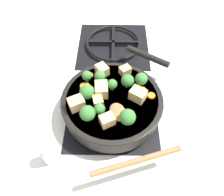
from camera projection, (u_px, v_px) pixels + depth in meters
ground_plane at (112, 113)px, 0.76m from camera, size 2.40×2.40×0.00m
front_burner_grate at (112, 111)px, 0.75m from camera, size 0.31×0.31×0.03m
rear_burner_grate at (113, 44)px, 0.97m from camera, size 0.31×0.31×0.03m
skillet_pan at (112, 103)px, 0.72m from camera, size 0.38×0.43×0.06m
wooden_spoon at (128, 139)px, 0.60m from camera, size 0.24×0.24×0.02m
tofu_cube_center_large at (98, 101)px, 0.67m from camera, size 0.04×0.04×0.03m
tofu_cube_near_handle at (76, 103)px, 0.66m from camera, size 0.06×0.05×0.04m
tofu_cube_east_chunk at (102, 70)px, 0.75m from camera, size 0.05×0.05×0.03m
tofu_cube_west_chunk at (107, 120)px, 0.63m from camera, size 0.05×0.05×0.03m
tofu_cube_back_piece at (138, 94)px, 0.68m from camera, size 0.06×0.06×0.04m
tofu_cube_front_piece at (101, 90)px, 0.69m from camera, size 0.04×0.05×0.04m
tofu_cube_mid_small at (125, 70)px, 0.75m from camera, size 0.05×0.04×0.03m
broccoli_floret_near_spoon at (128, 117)px, 0.62m from camera, size 0.05×0.05×0.05m
broccoli_floret_center_top at (128, 81)px, 0.70m from camera, size 0.04×0.04×0.05m
broccoli_floret_east_rim at (113, 84)px, 0.70m from camera, size 0.03×0.03×0.04m
broccoli_floret_west_rim at (87, 76)px, 0.72m from camera, size 0.03×0.03×0.04m
broccoli_floret_north_edge at (100, 109)px, 0.64m from camera, size 0.03×0.03×0.04m
broccoli_floret_south_cluster at (87, 93)px, 0.67m from camera, size 0.05×0.05×0.05m
broccoli_floret_mid_floret at (141, 79)px, 0.71m from camera, size 0.04×0.04×0.05m
broccoli_floret_small_inner at (100, 76)px, 0.72m from camera, size 0.04×0.04×0.05m
broccoli_floret_tall_stem at (88, 113)px, 0.62m from camera, size 0.05×0.05×0.05m
carrot_slice_orange_thin at (142, 91)px, 0.71m from camera, size 0.03×0.03×0.01m
carrot_slice_near_center at (151, 96)px, 0.70m from camera, size 0.02×0.02×0.01m
carrot_slice_edge_slice at (90, 75)px, 0.75m from camera, size 0.02×0.02×0.01m
carrot_slice_under_broccoli at (85, 86)px, 0.72m from camera, size 0.03×0.03×0.01m
salt_shaker at (47, 154)px, 0.63m from camera, size 0.04×0.04×0.09m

